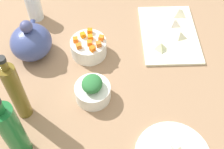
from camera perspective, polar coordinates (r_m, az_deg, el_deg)
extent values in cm
cube|color=#987356|center=(106.91, 0.00, -2.11)|extent=(190.00, 190.00, 3.00)
cube|color=silver|center=(123.50, 11.05, 7.79)|extent=(33.26, 22.79, 1.00)
cylinder|color=white|center=(100.12, -3.76, -3.45)|extent=(12.23, 12.23, 5.79)
cylinder|color=white|center=(112.70, -4.57, 5.30)|extent=(13.70, 13.70, 6.42)
ellipsoid|color=#3B4881|center=(114.45, -15.52, 6.12)|extent=(16.44, 15.54, 12.09)
sphere|color=#44497B|center=(109.10, -16.41, 8.95)|extent=(4.60, 4.60, 4.60)
cylinder|color=#3B4881|center=(118.27, -15.23, 9.08)|extent=(5.38, 2.00, 3.93)
cylinder|color=brown|center=(93.76, -18.11, -3.42)|extent=(4.89, 4.89, 23.43)
cylinder|color=brown|center=(83.57, -20.38, 1.73)|extent=(2.20, 2.20, 3.36)
cylinder|color=black|center=(81.93, -20.82, 2.73)|extent=(2.44, 2.44, 1.20)
cylinder|color=#18632C|center=(87.34, -18.84, -10.59)|extent=(6.24, 6.24, 23.02)
cylinder|color=white|center=(129.62, -15.02, 12.70)|extent=(6.37, 6.37, 12.01)
cube|color=orange|center=(108.57, -4.39, 6.15)|extent=(1.92, 1.92, 1.80)
cube|color=orange|center=(110.58, -4.24, 7.25)|extent=(2.10, 2.10, 1.80)
cube|color=orange|center=(110.16, -2.11, 7.16)|extent=(2.28, 2.28, 1.80)
cube|color=orange|center=(106.54, -3.85, 5.04)|extent=(2.51, 2.51, 1.80)
cube|color=orange|center=(111.69, -5.71, 7.68)|extent=(2.38, 2.38, 1.80)
cube|color=orange|center=(107.92, -6.53, 5.55)|extent=(2.29, 2.29, 1.80)
cube|color=orange|center=(113.00, -4.35, 8.47)|extent=(1.99, 1.99, 1.80)
cube|color=orange|center=(108.00, -2.61, 5.96)|extent=(2.14, 2.14, 1.80)
cube|color=orange|center=(110.26, -7.15, 6.75)|extent=(2.04, 2.04, 1.80)
ellipsoid|color=#2B6E36|center=(96.07, -3.92, -1.81)|extent=(8.49, 7.83, 4.09)
cube|color=#F5E2CA|center=(93.05, 12.26, -13.61)|extent=(3.03, 3.03, 2.20)
pyramid|color=beige|center=(126.39, 12.06, 9.96)|extent=(6.29, 6.43, 2.59)
pyramid|color=beige|center=(115.40, 9.49, 5.56)|extent=(4.72, 4.23, 3.08)
pyramid|color=beige|center=(131.59, 12.87, 11.87)|extent=(7.83, 7.88, 2.84)
pyramid|color=beige|center=(121.52, 13.16, 7.66)|extent=(5.62, 5.97, 2.82)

